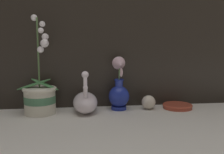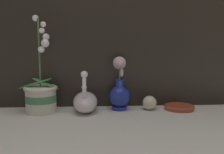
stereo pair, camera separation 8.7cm
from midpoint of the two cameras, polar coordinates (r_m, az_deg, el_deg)
The scene contains 6 objects.
ground_plane at distance 1.21m, azimuth -1.00°, elevation -8.88°, with size 2.80×2.80×0.00m, color beige.
orchid_potted_plant at distance 1.32m, azimuth -17.26°, elevation -3.88°, with size 0.20×0.16×0.47m.
swan_figurine at distance 1.30m, azimuth -7.77°, elevation -5.27°, with size 0.12×0.21×0.21m.
blue_vase at distance 1.33m, azimuth -0.32°, elevation -2.92°, with size 0.10×0.12×0.27m.
glass_sphere at distance 1.36m, azimuth 6.16°, elevation -5.48°, with size 0.07×0.07×0.07m.
amber_dish at distance 1.40m, azimuth 12.34°, elevation -6.16°, with size 0.15×0.15×0.02m.
Camera 1 is at (-0.16, -1.15, 0.34)m, focal length 42.00 mm.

